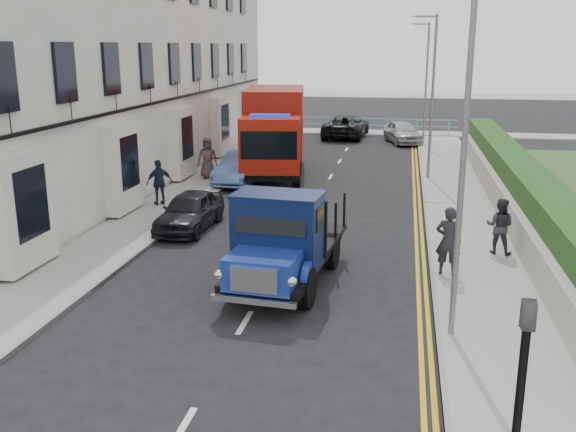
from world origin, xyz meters
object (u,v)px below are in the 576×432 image
object	(u,v)px
lamp_mid	(430,88)
red_lorry	(274,130)
lamp_near	(458,142)
parked_car_front	(190,211)
pedestrian_east_near	(448,241)
lamp_far	(424,77)
bedford_lorry	(280,247)

from	to	relation	value
lamp_mid	red_lorry	world-z (taller)	lamp_mid
lamp_near	parked_car_front	xyz separation A→B (m)	(-7.67, 6.73, -3.39)
pedestrian_east_near	lamp_near	bearing A→B (deg)	98.98
lamp_near	parked_car_front	size ratio (longest dim) A/B	1.95
lamp_near	pedestrian_east_near	size ratio (longest dim) A/B	3.95
lamp_far	parked_car_front	xyz separation A→B (m)	(-7.67, -19.27, -3.39)
lamp_mid	lamp_far	size ratio (longest dim) A/B	1.00
lamp_near	lamp_far	world-z (taller)	same
lamp_near	lamp_far	bearing A→B (deg)	90.00
bedford_lorry	pedestrian_east_near	size ratio (longest dim) A/B	2.97
lamp_near	lamp_mid	size ratio (longest dim) A/B	1.00
lamp_far	bedford_lorry	xyz separation A→B (m)	(-3.79, -24.01, -2.89)
lamp_mid	parked_car_front	size ratio (longest dim) A/B	1.95
bedford_lorry	lamp_far	bearing A→B (deg)	86.36
red_lorry	lamp_far	bearing A→B (deg)	47.31
lamp_mid	parked_car_front	bearing A→B (deg)	-129.60
lamp_near	red_lorry	xyz separation A→B (m)	(-6.78, 16.12, -1.94)
lamp_far	bedford_lorry	size ratio (longest dim) A/B	1.33
red_lorry	parked_car_front	distance (m)	9.53
pedestrian_east_near	red_lorry	bearing A→B (deg)	-48.32
lamp_near	red_lorry	size ratio (longest dim) A/B	0.92
bedford_lorry	parked_car_front	size ratio (longest dim) A/B	1.46
lamp_near	parked_car_front	world-z (taller)	lamp_near
lamp_mid	red_lorry	xyz separation A→B (m)	(-6.78, 0.12, -1.94)
lamp_mid	parked_car_front	world-z (taller)	lamp_mid
lamp_mid	lamp_far	distance (m)	10.00
pedestrian_east_near	lamp_far	bearing A→B (deg)	-76.83
red_lorry	parked_car_front	bearing A→B (deg)	-103.59
red_lorry	pedestrian_east_near	distance (m)	14.45
lamp_mid	red_lorry	size ratio (longest dim) A/B	0.92
lamp_mid	parked_car_front	xyz separation A→B (m)	(-7.67, -9.27, -3.39)
lamp_far	parked_car_front	distance (m)	21.01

